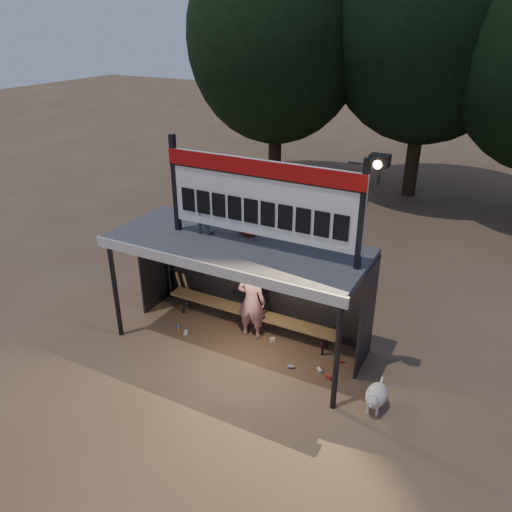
# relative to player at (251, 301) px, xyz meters

# --- Properties ---
(ground) EXTENTS (80.00, 80.00, 0.00)m
(ground) POSITION_rel_player_xyz_m (-0.11, -0.37, -0.85)
(ground) COLOR brown
(ground) RESTS_ON ground
(player) EXTENTS (0.65, 0.46, 1.70)m
(player) POSITION_rel_player_xyz_m (0.00, 0.00, 0.00)
(player) COLOR silver
(player) RESTS_ON ground
(child_a) EXTENTS (0.48, 0.39, 0.95)m
(child_a) POSITION_rel_player_xyz_m (-0.93, -0.24, 1.95)
(child_a) COLOR slate
(child_a) RESTS_ON dugout_shelter
(child_b) EXTENTS (0.57, 0.44, 1.03)m
(child_b) POSITION_rel_player_xyz_m (-0.09, 0.06, 1.98)
(child_b) COLOR #A32519
(child_b) RESTS_ON dugout_shelter
(dugout_shelter) EXTENTS (5.10, 2.08, 2.32)m
(dugout_shelter) POSITION_rel_player_xyz_m (-0.11, -0.12, 1.00)
(dugout_shelter) COLOR #3F3F41
(dugout_shelter) RESTS_ON ground
(scoreboard_assembly) EXTENTS (4.10, 0.27, 1.99)m
(scoreboard_assembly) POSITION_rel_player_xyz_m (0.45, -0.38, 2.47)
(scoreboard_assembly) COLOR black
(scoreboard_assembly) RESTS_ON dugout_shelter
(bench) EXTENTS (4.00, 0.35, 0.48)m
(bench) POSITION_rel_player_xyz_m (-0.11, 0.18, -0.42)
(bench) COLOR olive
(bench) RESTS_ON ground
(tree_left) EXTENTS (6.46, 6.46, 9.27)m
(tree_left) POSITION_rel_player_xyz_m (-4.11, 9.63, 4.66)
(tree_left) COLOR black
(tree_left) RESTS_ON ground
(tree_mid) EXTENTS (7.22, 7.22, 10.36)m
(tree_mid) POSITION_rel_player_xyz_m (0.89, 11.13, 5.32)
(tree_mid) COLOR #312416
(tree_mid) RESTS_ON ground
(dog) EXTENTS (0.36, 0.81, 0.49)m
(dog) POSITION_rel_player_xyz_m (2.95, -0.97, -0.57)
(dog) COLOR white
(dog) RESTS_ON ground
(bats) EXTENTS (0.48, 0.33, 0.84)m
(bats) POSITION_rel_player_xyz_m (-1.97, 0.45, -0.42)
(bats) COLOR olive
(bats) RESTS_ON ground
(litter) EXTENTS (3.67, 1.09, 0.08)m
(litter) POSITION_rel_player_xyz_m (0.75, -0.30, -0.81)
(litter) COLOR #A9301D
(litter) RESTS_ON ground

